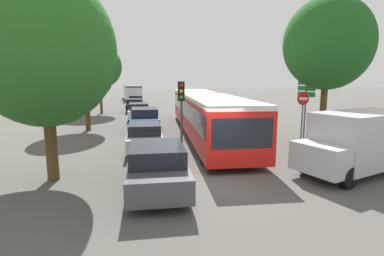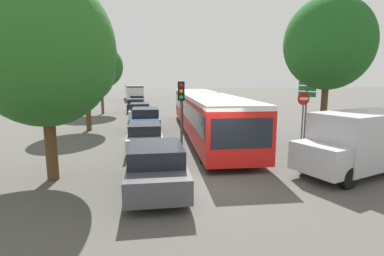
% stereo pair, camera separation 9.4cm
% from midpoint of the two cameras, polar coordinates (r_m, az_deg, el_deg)
% --- Properties ---
extents(ground_plane, '(200.00, 200.00, 0.00)m').
position_cam_midpoint_polar(ground_plane, '(10.54, 4.02, -10.19)').
color(ground_plane, '#4F4C47').
extents(articulated_bus, '(4.22, 17.48, 2.57)m').
position_cam_midpoint_polar(articulated_bus, '(19.23, 2.59, 3.28)').
color(articulated_bus, red).
rests_on(articulated_bus, ground).
extents(city_bus_rear, '(2.84, 11.16, 2.38)m').
position_cam_midpoint_polar(city_bus_rear, '(51.59, -11.02, 6.83)').
color(city_bus_rear, silver).
rests_on(city_bus_rear, ground).
extents(queued_car_graphite, '(2.06, 4.36, 1.48)m').
position_cam_midpoint_polar(queued_car_graphite, '(9.71, -6.62, -7.30)').
color(queued_car_graphite, '#47474C').
rests_on(queued_car_graphite, ground).
extents(queued_car_silver, '(1.89, 4.00, 1.36)m').
position_cam_midpoint_polar(queued_car_silver, '(15.03, -8.79, -1.62)').
color(queued_car_silver, '#B7BABF').
rests_on(queued_car_silver, ground).
extents(queued_car_blue, '(2.15, 4.55, 1.54)m').
position_cam_midpoint_polar(queued_car_blue, '(20.85, -8.70, 1.71)').
color(queued_car_blue, '#284799').
rests_on(queued_car_blue, ground).
extents(queued_car_white, '(1.99, 4.22, 1.43)m').
position_cam_midpoint_polar(queued_car_white, '(26.46, -9.78, 3.17)').
color(queued_car_white, white).
rests_on(queued_car_white, ground).
extents(queued_car_black, '(1.95, 4.14, 1.40)m').
position_cam_midpoint_polar(queued_car_black, '(32.74, -10.55, 4.29)').
color(queued_car_black, black).
rests_on(queued_car_black, ground).
extents(queued_car_navy, '(2.00, 4.23, 1.44)m').
position_cam_midpoint_polar(queued_car_navy, '(38.34, -10.31, 5.05)').
color(queued_car_navy, navy).
rests_on(queued_car_navy, ground).
extents(white_van, '(5.35, 3.32, 2.31)m').
position_cam_midpoint_polar(white_van, '(12.81, 29.60, -2.13)').
color(white_van, '#B7BABF').
rests_on(white_van, ground).
extents(traffic_light, '(0.36, 0.39, 3.40)m').
position_cam_midpoint_polar(traffic_light, '(14.20, -1.86, 5.22)').
color(traffic_light, '#56595E').
rests_on(traffic_light, ground).
extents(no_entry_sign, '(0.70, 0.08, 2.82)m').
position_cam_midpoint_polar(no_entry_sign, '(17.22, 20.55, 3.29)').
color(no_entry_sign, '#56595E').
rests_on(no_entry_sign, ground).
extents(direction_sign_post, '(0.28, 1.39, 3.60)m').
position_cam_midpoint_polar(direction_sign_post, '(19.00, 21.14, 5.86)').
color(direction_sign_post, '#56595E').
rests_on(direction_sign_post, ground).
extents(tree_left_near, '(4.72, 4.72, 7.06)m').
position_cam_midpoint_polar(tree_left_near, '(11.24, -26.37, 12.62)').
color(tree_left_near, '#51381E').
rests_on(tree_left_near, ground).
extents(tree_left_mid, '(3.84, 3.84, 6.23)m').
position_cam_midpoint_polar(tree_left_mid, '(21.59, -19.44, 10.26)').
color(tree_left_mid, '#51381E').
rests_on(tree_left_mid, ground).
extents(tree_left_far, '(4.36, 4.36, 6.91)m').
position_cam_midpoint_polar(tree_left_far, '(31.66, -16.99, 10.97)').
color(tree_left_far, '#51381E').
rests_on(tree_left_far, ground).
extents(tree_right_near, '(4.57, 4.57, 7.77)m').
position_cam_midpoint_polar(tree_right_near, '(17.75, 24.70, 14.41)').
color(tree_right_near, '#51381E').
rests_on(tree_right_near, ground).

